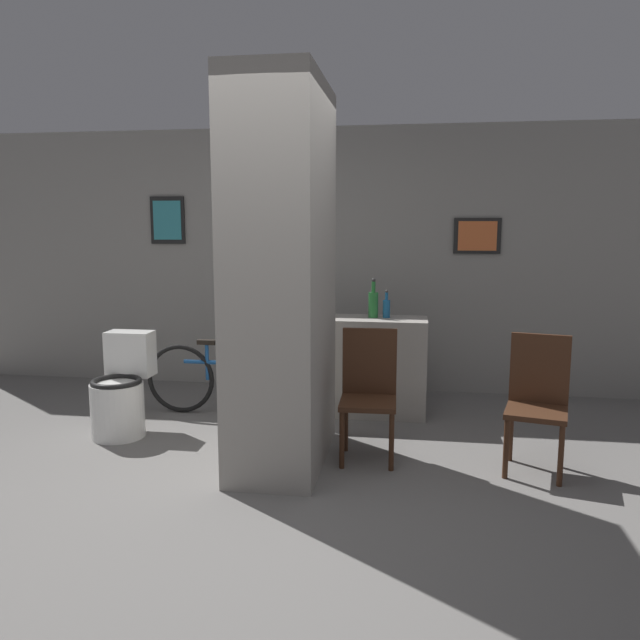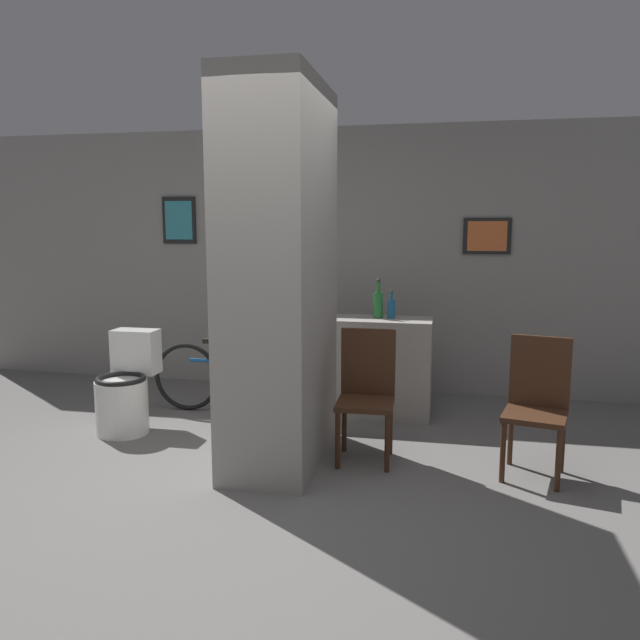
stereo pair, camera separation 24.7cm
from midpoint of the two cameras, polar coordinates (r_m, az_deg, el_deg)
ground_plane at (r=4.05m, az=-7.17°, el=-15.52°), size 14.00×14.00×0.00m
wall_back at (r=6.28m, az=-0.90°, el=5.48°), size 8.00×0.09×2.60m
pillar_center at (r=4.28m, az=-5.12°, el=3.88°), size 0.62×1.19×2.60m
counter_shelf at (r=5.50m, az=2.09°, el=-4.20°), size 1.21×0.44×0.86m
toilet at (r=5.26m, az=-19.04°, el=-6.38°), size 0.41×0.57×0.80m
chair_near_pillar at (r=4.46m, az=2.89°, el=-6.37°), size 0.40×0.40×0.92m
chair_by_doorway at (r=4.45m, az=17.77°, el=-6.85°), size 0.47×0.47×0.92m
bicycle at (r=5.53m, az=-9.03°, el=-5.36°), size 1.61×0.42×0.66m
bottle_tall at (r=5.43m, az=3.60°, el=1.54°), size 0.09×0.09×0.34m
bottle_short at (r=5.43m, az=4.81°, el=1.13°), size 0.06×0.06×0.24m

